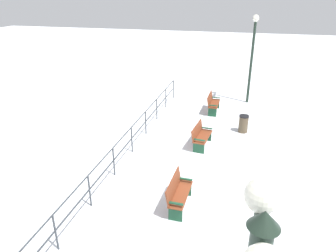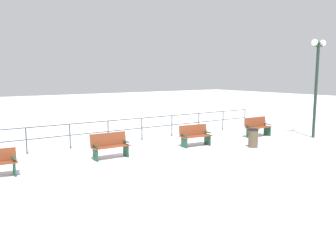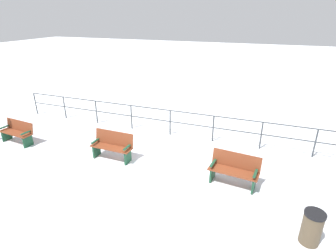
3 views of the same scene
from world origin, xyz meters
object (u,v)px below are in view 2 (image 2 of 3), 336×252
bench_third (195,135)px  bench_second (110,145)px  bench_fourth (258,127)px  trash_bin (253,138)px  lamppost_middle (317,70)px

bench_third → bench_second: bearing=-84.5°
bench_second → bench_third: bearing=90.6°
bench_fourth → trash_bin: bearing=-52.2°
bench_fourth → trash_bin: bench_fourth is taller
bench_fourth → lamppost_middle: bearing=50.4°
bench_third → trash_bin: (1.63, 1.85, -0.06)m
bench_second → lamppost_middle: 10.62m
trash_bin → bench_third: bearing=-131.3°
bench_third → trash_bin: bearing=54.7°
bench_third → trash_bin: size_ratio=1.82×
bench_third → bench_fourth: bearing=96.3°
bench_second → lamppost_middle: size_ratio=0.31×
bench_fourth → lamppost_middle: lamppost_middle is taller
lamppost_middle → bench_third: bearing=-105.9°
bench_fourth → bench_third: bearing=-89.3°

